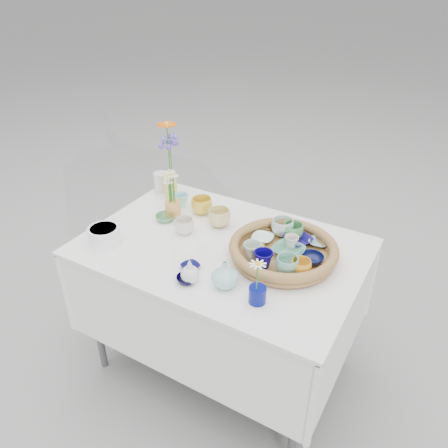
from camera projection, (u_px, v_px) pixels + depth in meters
The scene contains 34 objects.
ground at pixel (222, 361), 2.39m from camera, with size 80.00×80.00×0.00m, color gray.
display_table at pixel (222, 361), 2.39m from camera, with size 1.26×0.86×0.77m, color white, non-canonical shape.
wicker_tray at pixel (283, 251), 1.89m from camera, with size 0.47×0.47×0.08m, color brown, non-canonical shape.
tray_ceramic_0 at pixel (298, 240), 1.97m from camera, with size 0.12×0.12×0.03m, color navy.
tray_ceramic_1 at pixel (312, 259), 1.85m from camera, with size 0.10×0.10×0.03m, color #090D37.
tray_ceramic_2 at pixel (301, 267), 1.77m from camera, with size 0.08×0.08×0.07m, color gold.
tray_ceramic_3 at pixel (289, 251), 1.90m from camera, with size 0.13×0.13×0.03m, color #54927A.
tray_ceramic_4 at pixel (252, 251), 1.86m from camera, with size 0.08×0.08×0.07m, color #9DBAA5.
tray_ceramic_5 at pixel (263, 238), 1.99m from camera, with size 0.10×0.10×0.02m, color silver.
tray_ceramic_6 at pixel (282, 227), 2.02m from camera, with size 0.10×0.10×0.08m, color silver.
tray_ceramic_7 at pixel (291, 242), 1.93m from camera, with size 0.06×0.06×0.06m, color beige.
tray_ceramic_8 at pixel (318, 243), 1.96m from camera, with size 0.09×0.09×0.02m, color #96C6D9.
tray_ceramic_9 at pixel (263, 259), 1.81m from camera, with size 0.08×0.08×0.07m, color #0B0260.
tray_ceramic_10 at pixel (254, 249), 1.91m from camera, with size 0.09×0.09×0.03m, color tan.
tray_ceramic_11 at pixel (287, 265), 1.77m from camera, with size 0.10×0.10×0.08m, color #73B3A5.
tray_ceramic_12 at pixel (293, 231), 2.00m from camera, with size 0.09×0.09×0.07m, color #499E56.
loose_ceramic_0 at pixel (202, 206), 2.23m from camera, with size 0.11×0.11×0.08m, color gold.
loose_ceramic_1 at pixel (219, 218), 2.13m from camera, with size 0.11×0.11×0.09m, color #D5C377.
loose_ceramic_2 at pixel (165, 218), 2.18m from camera, with size 0.09×0.09×0.03m, color #468451.
loose_ceramic_3 at pixel (184, 226), 2.07m from camera, with size 0.09×0.09×0.07m, color beige.
loose_ceramic_4 at pixel (190, 266), 1.84m from camera, with size 0.08×0.08×0.02m, color #0E0D4E.
loose_ceramic_5 at pixel (181, 200), 2.30m from camera, with size 0.08×0.08×0.07m, color #87D6CE.
loose_ceramic_6 at pixel (187, 279), 1.77m from camera, with size 0.08×0.08×0.03m, color black.
fluted_bowl at pixel (104, 235), 2.00m from camera, with size 0.15×0.15×0.08m, color white, non-canonical shape.
bud_vase_paleblue at pixel (190, 270), 1.74m from camera, with size 0.08×0.08×0.12m, color silver, non-canonical shape.
bud_vase_seafoam at pixel (225, 274), 1.72m from camera, with size 0.11×0.11×0.12m, color #9BCFCB.
bud_vase_cobalt at pixel (257, 295), 1.65m from camera, with size 0.07×0.07×0.07m, color #060D66.
single_daisy at pixel (257, 277), 1.60m from camera, with size 0.07×0.07×0.13m, color white, non-canonical shape.
tall_vase_yellow at pixel (171, 187), 2.36m from camera, with size 0.07×0.07×0.14m, color #DDE04F.
gerbera at pixel (169, 151), 2.25m from camera, with size 0.12×0.12×0.30m, color #FC6400, non-canonical shape.
hydrangea at pixel (171, 159), 2.27m from camera, with size 0.07×0.07×0.26m, color #5D42B5, non-canonical shape.
white_pitcher at pixel (161, 182), 2.44m from camera, with size 0.12×0.08×0.11m, color silver, non-canonical shape.
daisy_cup at pixel (173, 209), 2.21m from camera, with size 0.08×0.08×0.08m, color gold.
daisy_posy at pixel (172, 188), 2.14m from camera, with size 0.08×0.08×0.16m, color white, non-canonical shape.
Camera 1 is at (0.84, -1.43, 1.88)m, focal length 35.00 mm.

